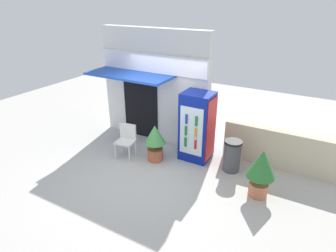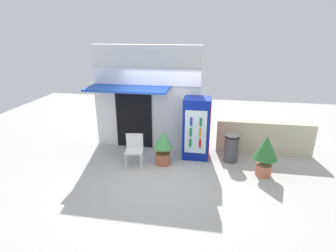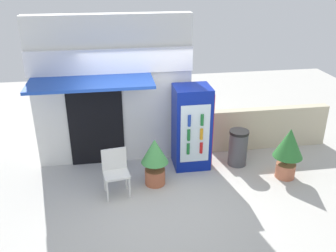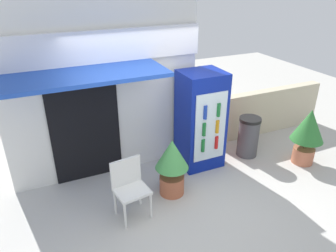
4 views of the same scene
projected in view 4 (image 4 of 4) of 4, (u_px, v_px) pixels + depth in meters
The scene contains 8 objects.
ground at pixel (174, 206), 5.02m from camera, with size 16.00×16.00×0.00m, color beige.
storefront_building at pixel (102, 85), 5.28m from camera, with size 3.32×1.27×3.19m.
drink_cooler at pixel (201, 120), 5.78m from camera, with size 0.77×0.73×1.80m.
plastic_chair at pixel (129, 184), 4.66m from camera, with size 0.52×0.47×0.90m.
potted_plant_near_shop at pixel (172, 163), 5.07m from camera, with size 0.54×0.54×0.99m.
potted_plant_curbside at pixel (308, 131), 5.89m from camera, with size 0.60×0.60×1.09m.
trash_bin at pixel (248, 137), 6.26m from camera, with size 0.42×0.42×0.81m.
stone_boundary_wall at pixel (266, 111), 7.17m from camera, with size 2.84×0.22×0.99m, color beige.
Camera 4 is at (-1.71, -3.58, 3.33)m, focal length 34.09 mm.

